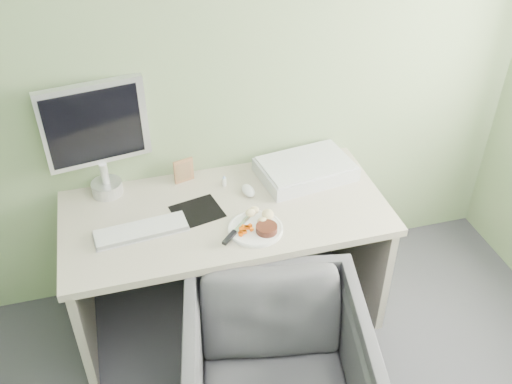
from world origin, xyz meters
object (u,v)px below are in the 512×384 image
object	(u,v)px
scanner	(305,169)
desk_chair	(276,375)
monitor	(97,134)
desk	(227,238)
plate	(255,229)

from	to	relation	value
scanner	desk_chair	distance (m)	1.08
scanner	monitor	size ratio (longest dim) A/B	0.80
desk	plate	size ratio (longest dim) A/B	6.14
desk	monitor	distance (m)	0.82
plate	monitor	xyz separation A→B (m)	(-0.65, 0.50, 0.33)
scanner	monitor	bearing A→B (deg)	164.31
plate	desk	bearing A→B (deg)	119.11
scanner	desk	bearing A→B (deg)	-167.62
plate	scanner	world-z (taller)	scanner
plate	monitor	distance (m)	0.89
desk	desk_chair	bearing A→B (deg)	-86.21
desk_chair	scanner	bearing A→B (deg)	75.36
desk_chair	plate	bearing A→B (deg)	95.02
plate	monitor	world-z (taller)	monitor
plate	desk_chair	xyz separation A→B (m)	(-0.06, -0.54, -0.38)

